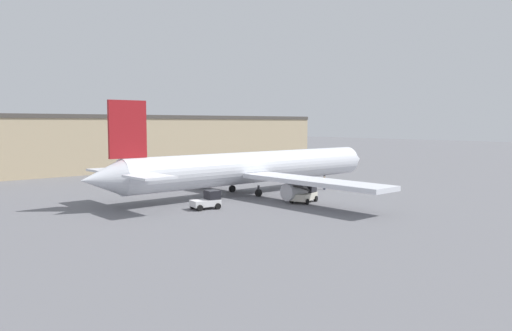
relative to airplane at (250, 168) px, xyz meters
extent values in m
plane|color=slate|center=(1.00, 0.00, -3.31)|extent=(400.00, 400.00, 0.00)
cube|color=tan|center=(0.33, 43.65, 1.61)|extent=(97.29, 16.16, 9.83)
cube|color=#47423D|center=(0.33, 43.65, 6.88)|extent=(97.29, 16.49, 0.70)
cylinder|color=silver|center=(1.00, 0.00, 0.06)|extent=(37.46, 4.16, 3.99)
cone|color=silver|center=(21.31, 0.10, 0.06)|extent=(3.21, 3.92, 3.91)
cone|color=silver|center=(-19.91, -0.09, 0.06)|extent=(4.40, 3.81, 3.79)
cube|color=silver|center=(-0.93, 11.59, -0.64)|extent=(4.12, 19.23, 0.50)
cube|color=silver|center=(-0.82, -11.60, -0.64)|extent=(4.12, 19.23, 0.50)
cylinder|color=#B7B7BC|center=(-0.92, 8.71, -2.03)|extent=(2.64, 2.00, 1.98)
cylinder|color=#B7B7BC|center=(-0.83, -8.72, -2.03)|extent=(2.64, 2.00, 1.98)
cube|color=maroon|center=(-16.92, -0.08, 5.08)|extent=(4.24, 0.38, 6.05)
cube|color=silver|center=(-16.95, 4.30, 0.46)|extent=(3.61, 4.80, 0.24)
cube|color=silver|center=(-16.90, -4.46, 0.46)|extent=(3.61, 4.80, 0.24)
cylinder|color=#38383D|center=(14.48, 0.07, -2.62)|extent=(0.28, 0.28, 1.38)
cylinder|color=black|center=(14.48, 0.07, -2.96)|extent=(0.70, 0.35, 0.70)
cylinder|color=#38383D|center=(-0.86, -2.59, -2.62)|extent=(0.28, 0.28, 1.38)
cylinder|color=black|center=(-0.86, -2.59, -2.86)|extent=(0.90, 0.35, 0.90)
cylinder|color=#38383D|center=(-0.89, 2.59, -2.62)|extent=(0.28, 0.28, 1.38)
cylinder|color=black|center=(-0.89, 2.59, -2.86)|extent=(0.90, 0.35, 0.90)
cylinder|color=#1E2338|center=(10.11, -3.71, -2.87)|extent=(0.29, 0.29, 0.87)
cylinder|color=yellow|center=(10.11, -3.71, -2.09)|extent=(0.40, 0.40, 0.69)
sphere|color=tan|center=(10.11, -3.71, -1.62)|extent=(0.25, 0.25, 0.25)
cube|color=silver|center=(-10.99, -5.54, -2.65)|extent=(3.21, 2.13, 0.66)
cube|color=black|center=(-10.16, -5.68, -1.85)|extent=(1.53, 1.70, 0.94)
cylinder|color=black|center=(-10.09, -6.54, -2.99)|extent=(0.68, 0.38, 0.65)
cylinder|color=black|center=(-9.82, -4.88, -2.99)|extent=(0.68, 0.38, 0.65)
cylinder|color=black|center=(-12.15, -6.21, -2.99)|extent=(0.68, 0.38, 0.65)
cylinder|color=black|center=(-11.88, -4.55, -2.99)|extent=(0.68, 0.38, 0.65)
cube|color=beige|center=(0.07, -9.35, -2.61)|extent=(4.00, 2.95, 0.75)
cube|color=black|center=(1.02, -9.02, -1.70)|extent=(2.04, 2.11, 1.07)
cube|color=#333333|center=(-0.54, -9.56, -1.64)|extent=(2.53, 1.97, 0.84)
cylinder|color=black|center=(1.57, -9.82, -2.98)|extent=(0.71, 0.48, 0.65)
cylinder|color=black|center=(0.95, -8.05, -2.98)|extent=(0.71, 0.48, 0.65)
cylinder|color=black|center=(-0.80, -10.65, -2.98)|extent=(0.71, 0.48, 0.65)
cylinder|color=black|center=(-1.42, -8.88, -2.98)|extent=(0.71, 0.48, 0.65)
camera|label=1|loc=(-41.22, -48.14, 5.79)|focal=35.00mm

